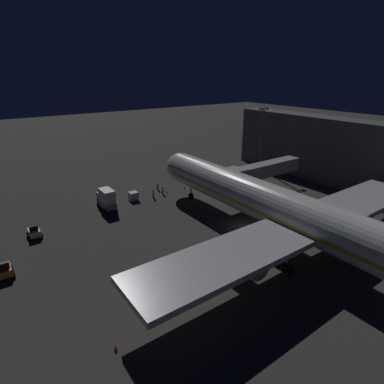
{
  "coord_description": "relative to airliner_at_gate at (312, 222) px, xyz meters",
  "views": [
    {
      "loc": [
        32.79,
        31.47,
        23.06
      ],
      "look_at": [
        3.0,
        -10.12,
        3.5
      ],
      "focal_mm": 29.42,
      "sensor_mm": 36.0,
      "label": 1
    }
  ],
  "objects": [
    {
      "name": "ops_van",
      "position": [
        14.94,
        -31.31,
        -3.64
      ],
      "size": [
        2.36,
        4.87,
        3.74
      ],
      "color": "slate",
      "rests_on": "ground_plane"
    },
    {
      "name": "traffic_cone_nose_starboard",
      "position": [
        2.2,
        -31.66,
        -5.23
      ],
      "size": [
        0.36,
        0.36,
        0.55
      ],
      "primitive_type": "cone",
      "color": "orange",
      "rests_on": "ground_plane"
    },
    {
      "name": "traffic_cone_wingtip_svc_side",
      "position": [
        26.06,
        -1.1,
        -5.23
      ],
      "size": [
        0.36,
        0.36,
        0.55
      ],
      "primitive_type": "cone",
      "color": "orange",
      "rests_on": "ground_plane"
    },
    {
      "name": "baggage_tug_lead",
      "position": [
        27.73,
        -27.42,
        -4.73
      ],
      "size": [
        1.86,
        2.37,
        1.95
      ],
      "color": "silver",
      "rests_on": "ground_plane"
    },
    {
      "name": "airliner_at_gate",
      "position": [
        0.0,
        0.0,
        0.0
      ],
      "size": [
        49.11,
        65.79,
        19.1
      ],
      "color": "silver",
      "rests_on": "ground_plane"
    },
    {
      "name": "baggage_container_near_belt",
      "position": [
        9.3,
        -32.2,
        -4.71
      ],
      "size": [
        1.56,
        1.54,
        1.6
      ],
      "primitive_type": "cube",
      "color": "#B7BABF",
      "rests_on": "ground_plane"
    },
    {
      "name": "ground_crew_by_belt_loader",
      "position": [
        2.68,
        -34.45,
        -4.46
      ],
      "size": [
        0.4,
        0.4,
        1.89
      ],
      "color": "black",
      "rests_on": "ground_plane"
    },
    {
      "name": "apron_floodlight_mast",
      "position": [
        -25.5,
        -32.23,
        3.52
      ],
      "size": [
        2.9,
        0.5,
        15.28
      ],
      "color": "#59595E",
      "rests_on": "ground_plane"
    },
    {
      "name": "ground_plane",
      "position": [
        0.0,
        -11.54,
        -5.51
      ],
      "size": [
        320.0,
        320.0,
        0.0
      ],
      "primitive_type": "plane",
      "color": "#383533"
    },
    {
      "name": "traffic_cone_nose_port",
      "position": [
        -2.2,
        -31.66,
        -5.23
      ],
      "size": [
        0.36,
        0.36,
        0.55
      ],
      "primitive_type": "cone",
      "color": "orange",
      "rests_on": "ground_plane"
    },
    {
      "name": "jet_bridge",
      "position": [
        -10.04,
        -18.74,
        0.1
      ],
      "size": [
        18.23,
        3.4,
        7.15
      ],
      "color": "#9E9E99",
      "rests_on": "ground_plane"
    },
    {
      "name": "ground_crew_under_port_wing",
      "position": [
        3.08,
        -31.7,
        -4.48
      ],
      "size": [
        0.4,
        0.4,
        1.85
      ],
      "color": "black",
      "rests_on": "ground_plane"
    },
    {
      "name": "ground_crew_near_nose_gear",
      "position": [
        5.63,
        -31.0,
        -4.45
      ],
      "size": [
        0.4,
        0.4,
        1.9
      ],
      "color": "black",
      "rests_on": "ground_plane"
    },
    {
      "name": "baggage_tug_spare",
      "position": [
        32.55,
        -19.05,
        -4.73
      ],
      "size": [
        1.86,
        2.43,
        1.95
      ],
      "color": "orange",
      "rests_on": "ground_plane"
    }
  ]
}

